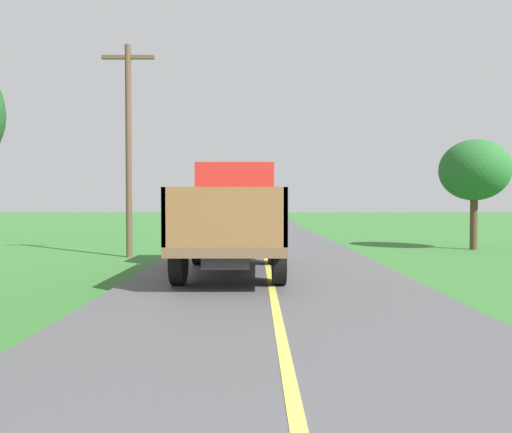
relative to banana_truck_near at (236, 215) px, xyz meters
The scene contains 3 objects.
banana_truck_near is the anchor object (origin of this frame).
utility_pole_roadside 5.43m from the banana_truck_near, 138.29° to the left, with size 1.74×0.20×7.02m.
roadside_tree_near_left 10.90m from the banana_truck_near, 33.16° to the left, with size 2.63×2.63×4.28m.
Camera 1 is at (-0.32, 0.28, 1.77)m, focal length 32.98 mm.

